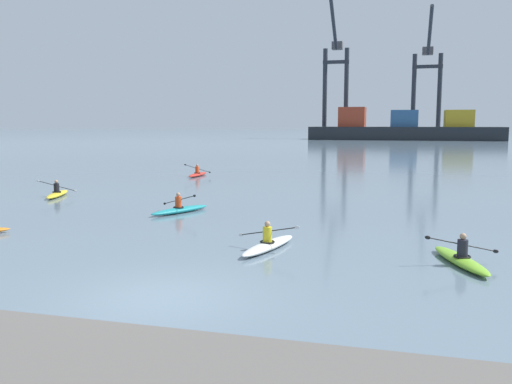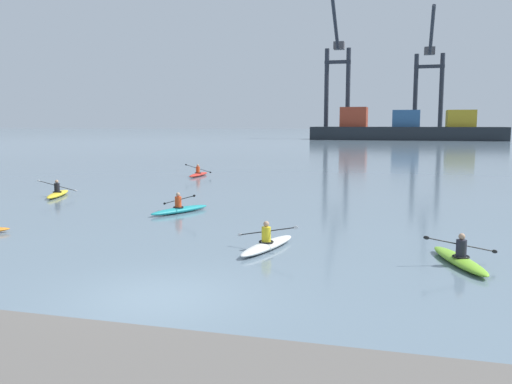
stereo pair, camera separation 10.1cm
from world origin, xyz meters
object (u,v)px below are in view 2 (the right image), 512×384
Objects in this scene: gantry_crane_west_mid at (429,79)px; kayak_yellow at (58,193)px; kayak_red at (198,174)px; kayak_teal at (180,209)px; kayak_white at (267,244)px; container_barge at (405,129)px; gantry_crane_west at (337,75)px; kayak_lime at (459,259)px.

gantry_crane_west_mid is 9.61× the size of kayak_yellow.
kayak_yellow is 13.55m from kayak_red.
kayak_teal is 0.97× the size of kayak_white.
kayak_red is at bearing 75.61° from kayak_yellow.
kayak_teal is (-10.09, -117.97, -2.54)m from container_barge.
container_barge is at bearing -21.55° from gantry_crane_west.
kayak_white is (14.57, -9.43, 0.00)m from kayak_yellow.
kayak_white is at bearing 175.91° from kayak_lime.
kayak_yellow is 0.99× the size of kayak_white.
gantry_crane_west_mid reaches higher than kayak_yellow.
kayak_white is (5.68, -6.02, 0.00)m from kayak_teal.
kayak_lime is 5.88m from kayak_white.
gantry_crane_west_mid is at bearing 15.80° from gantry_crane_west.
gantry_crane_west is at bearing 158.45° from container_barge.
kayak_yellow is 9.52m from kayak_teal.
container_barge is 124.10m from kayak_white.
kayak_teal is at bearing 133.30° from kayak_white.
gantry_crane_west is 10.58× the size of kayak_red.
kayak_red is at bearing 116.40° from kayak_white.
container_barge is 20.01m from gantry_crane_west_mid.
kayak_red reaches higher than kayak_white.
container_barge reaches higher than kayak_red.
gantry_crane_west_mid reaches higher than container_barge.
gantry_crane_west_mid reaches higher than kayak_red.
gantry_crane_west reaches higher than gantry_crane_west_mid.
kayak_teal is (-11.55, 6.44, 0.00)m from kayak_lime.
gantry_crane_west_mid reaches higher than kayak_lime.
kayak_white is (-5.87, 0.42, 0.00)m from kayak_lime.
gantry_crane_west_mid is (5.86, 13.82, 13.23)m from container_barge.
gantry_crane_west_mid is at bearing 88.18° from kayak_lime.
kayak_teal is (7.85, -125.05, -16.83)m from gantry_crane_west.
container_barge is 13.67× the size of kayak_lime.
gantry_crane_west reaches higher than kayak_red.
kayak_white is at bearing -32.91° from kayak_yellow.
container_barge is at bearing 85.11° from kayak_teal.
kayak_red is at bearing -100.55° from gantry_crane_west_mid.
container_barge is at bearing 81.25° from kayak_red.
gantry_crane_west_mid is 139.09m from kayak_white.
kayak_lime is 1.00× the size of kayak_yellow.
kayak_red is (3.37, 13.13, 0.00)m from kayak_yellow.
gantry_crane_west is 10.80× the size of kayak_teal.
container_barge is 118.43m from kayak_teal.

